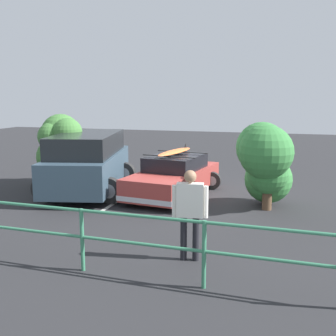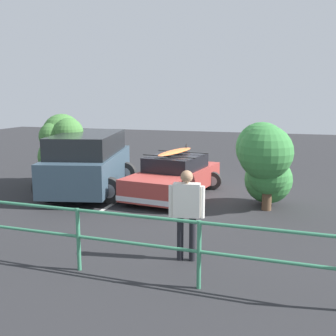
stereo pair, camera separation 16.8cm
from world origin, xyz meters
The scene contains 8 objects.
ground_plane centered at (0.00, 0.00, -0.01)m, with size 44.00×44.00×0.02m, color #28282B.
parking_stripe centered at (1.72, 0.18, 0.00)m, with size 4.62×0.12×0.00m, color silver.
sedan_car centered at (0.37, 0.14, 0.58)m, with size 2.57×4.25×1.50m.
suv_car centered at (3.08, 0.54, 0.96)m, with size 3.21×4.80×1.87m.
person_bystander centered at (-1.31, 5.07, 1.03)m, with size 0.66×0.27×1.72m.
railing_fence centered at (0.39, 6.07, 0.76)m, with size 8.82×0.39×1.13m.
bush_near_left centered at (-2.42, 0.99, 1.31)m, with size 1.54×2.16×2.36m.
bush_near_right centered at (4.52, -0.21, 1.33)m, with size 1.88×1.66×2.42m.
Camera 1 is at (-3.03, 12.40, 3.09)m, focal length 45.00 mm.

